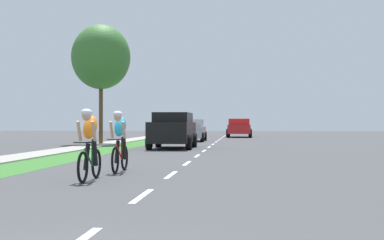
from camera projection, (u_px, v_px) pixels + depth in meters
ground_plane at (204, 151)px, 23.80m from camera, size 120.00×120.00×0.00m
grass_verge at (102, 151)px, 24.24m from camera, size 1.87×70.00×0.01m
sidewalk_concrete at (66, 150)px, 24.41m from camera, size 1.58×70.00×0.10m
lane_markings_center at (209, 147)px, 27.78m from camera, size 0.12×54.07×0.01m
cyclist_lead at (89, 144)px, 11.59m from camera, size 0.42×1.72×1.58m
cyclist_trailing at (120, 141)px, 13.64m from camera, size 0.42×1.72×1.58m
suv_black at (173, 129)px, 26.40m from camera, size 2.15×4.70×1.79m
sedan_silver at (191, 130)px, 36.79m from camera, size 1.98×4.30×1.52m
pickup_red at (239, 128)px, 47.10m from camera, size 2.22×5.10×1.64m
street_tree_near at (101, 57)px, 31.82m from camera, size 3.54×3.54×7.20m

